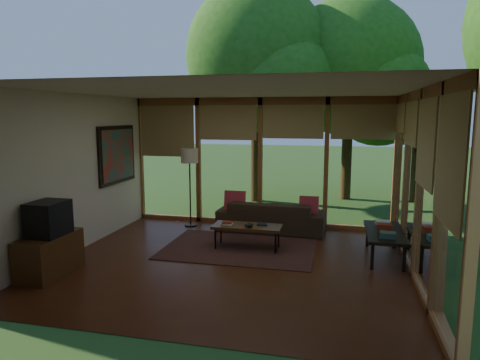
% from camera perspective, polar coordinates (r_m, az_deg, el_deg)
% --- Properties ---
extents(floor, '(5.50, 5.50, 0.00)m').
position_cam_1_polar(floor, '(6.97, -1.18, -10.91)').
color(floor, '#572A17').
rests_on(floor, ground).
extents(ceiling, '(5.50, 5.50, 0.00)m').
position_cam_1_polar(ceiling, '(6.58, -1.26, 11.85)').
color(ceiling, silver).
rests_on(ceiling, ground).
extents(wall_left, '(0.04, 5.00, 2.70)m').
position_cam_1_polar(wall_left, '(7.79, -21.23, 0.81)').
color(wall_left, silver).
rests_on(wall_left, ground).
extents(wall_front, '(5.50, 0.04, 2.70)m').
position_cam_1_polar(wall_front, '(4.31, -9.52, -4.64)').
color(wall_front, silver).
rests_on(wall_front, ground).
extents(window_wall_back, '(5.50, 0.12, 2.70)m').
position_cam_1_polar(window_wall_back, '(9.06, 2.71, 2.40)').
color(window_wall_back, '#9B5F30').
rests_on(window_wall_back, ground).
extents(window_wall_right, '(0.12, 5.00, 2.70)m').
position_cam_1_polar(window_wall_right, '(6.53, 22.85, -0.68)').
color(window_wall_right, '#9B5F30').
rests_on(window_wall_right, ground).
extents(tree_nw, '(3.76, 3.76, 5.79)m').
position_cam_1_polar(tree_nw, '(11.78, 2.29, 16.28)').
color(tree_nw, '#3E2D16').
rests_on(tree_nw, ground).
extents(tree_ne, '(3.75, 3.75, 5.50)m').
position_cam_1_polar(tree_ne, '(12.39, 14.44, 14.32)').
color(tree_ne, '#3E2D16').
rests_on(tree_ne, ground).
extents(rug, '(2.63, 1.86, 0.01)m').
position_cam_1_polar(rug, '(7.66, -0.03, -9.03)').
color(rug, brown).
rests_on(rug, floor).
extents(sofa, '(2.16, 0.90, 0.62)m').
position_cam_1_polar(sofa, '(8.70, 4.21, -4.82)').
color(sofa, '#35271A').
rests_on(sofa, floor).
extents(pillow_left, '(0.42, 0.22, 0.44)m').
position_cam_1_polar(pillow_left, '(8.74, -0.69, -2.88)').
color(pillow_left, maroon).
rests_on(pillow_left, sofa).
extents(pillow_right, '(0.37, 0.20, 0.39)m').
position_cam_1_polar(pillow_right, '(8.51, 9.17, -3.44)').
color(pillow_right, maroon).
rests_on(pillow_right, sofa).
extents(ct_book_lower, '(0.21, 0.18, 0.03)m').
position_cam_1_polar(ct_book_lower, '(7.54, -1.73, -5.89)').
color(ct_book_lower, beige).
rests_on(ct_book_lower, coffee_table).
extents(ct_book_upper, '(0.17, 0.13, 0.03)m').
position_cam_1_polar(ct_book_upper, '(7.54, -1.73, -5.68)').
color(ct_book_upper, maroon).
rests_on(ct_book_upper, coffee_table).
extents(ct_book_side, '(0.20, 0.16, 0.03)m').
position_cam_1_polar(ct_book_side, '(7.54, 2.96, -5.92)').
color(ct_book_side, black).
rests_on(ct_book_side, coffee_table).
extents(ct_bowl, '(0.16, 0.16, 0.07)m').
position_cam_1_polar(ct_bowl, '(7.40, 1.18, -6.00)').
color(ct_bowl, black).
rests_on(ct_bowl, coffee_table).
extents(media_cabinet, '(0.50, 1.00, 0.60)m').
position_cam_1_polar(media_cabinet, '(6.96, -24.05, -9.10)').
color(media_cabinet, '#543316').
rests_on(media_cabinet, floor).
extents(television, '(0.45, 0.55, 0.50)m').
position_cam_1_polar(television, '(6.81, -24.20, -4.70)').
color(television, black).
rests_on(television, media_cabinet).
extents(console_book_a, '(0.25, 0.20, 0.09)m').
position_cam_1_polar(console_book_a, '(7.04, 19.09, -6.94)').
color(console_book_a, '#30554C').
rests_on(console_book_a, side_console).
extents(console_book_b, '(0.23, 0.17, 0.10)m').
position_cam_1_polar(console_book_b, '(7.47, 18.75, -5.97)').
color(console_book_b, maroon).
rests_on(console_book_b, side_console).
extents(console_book_c, '(0.23, 0.17, 0.06)m').
position_cam_1_polar(console_book_c, '(7.86, 18.46, -5.39)').
color(console_book_c, beige).
rests_on(console_book_c, side_console).
extents(floor_lamp, '(0.36, 0.36, 1.65)m').
position_cam_1_polar(floor_lamp, '(8.97, -6.74, 2.65)').
color(floor_lamp, black).
rests_on(floor_lamp, floor).
extents(coffee_table, '(1.20, 0.50, 0.43)m').
position_cam_1_polar(coffee_table, '(7.52, 0.97, -6.31)').
color(coffee_table, '#543316').
rests_on(coffee_table, floor).
extents(side_console, '(0.60, 1.40, 0.46)m').
position_cam_1_polar(side_console, '(7.44, 18.75, -6.79)').
color(side_console, black).
rests_on(side_console, floor).
extents(wall_painting, '(0.06, 1.35, 1.15)m').
position_cam_1_polar(wall_painting, '(8.93, -16.05, 3.27)').
color(wall_painting, black).
rests_on(wall_painting, wall_left).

